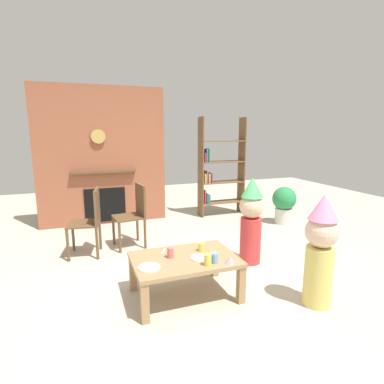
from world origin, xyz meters
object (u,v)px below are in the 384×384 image
Objects in this scene: paper_plate_front at (200,258)px; paper_cup_far_left at (208,260)px; paper_cup_near_left at (170,253)px; dining_chair_left at (90,218)px; paper_cup_near_right at (215,258)px; paper_cup_center at (201,247)px; potted_plant_tall at (284,203)px; child_in_pink at (251,219)px; paper_plate_rear at (149,267)px; birthday_cake_slice at (230,260)px; bookshelf at (218,171)px; coffee_table at (185,263)px; child_with_cone_hat at (320,248)px.

paper_cup_far_left is at bearing -87.04° from paper_plate_front.
paper_cup_near_left is at bearing 133.29° from paper_cup_far_left.
paper_cup_near_right is at bearing 132.32° from dining_chair_left.
potted_plant_tall is at bearing 36.40° from paper_cup_center.
child_in_pink reaches higher than dining_chair_left.
paper_plate_rear is at bearing -147.86° from paper_cup_near_left.
dining_chair_left is at bearing -52.15° from child_in_pink.
paper_cup_near_left is at bearing 147.36° from birthday_cake_slice.
bookshelf is 3.28m from birthday_cake_slice.
coffee_table is at bearing 129.67° from dining_chair_left.
paper_cup_far_left is at bearing -116.41° from bookshelf.
birthday_cake_slice is 0.09× the size of child_with_cone_hat.
paper_cup_far_left is 0.53× the size of paper_plate_rear.
child_with_cone_hat is at bearing -26.25° from paper_cup_near_left.
paper_cup_near_right reaches higher than birthday_cake_slice.
coffee_table is 0.95× the size of child_with_cone_hat.
paper_cup_far_left reaches higher than paper_plate_front.
paper_plate_rear is at bearing -2.30° from child_in_pink.
birthday_cake_slice is at bearing 5.30° from child_with_cone_hat.
birthday_cake_slice is (0.36, -0.27, 0.10)m from coffee_table.
birthday_cake_slice is (0.23, -0.20, 0.03)m from paper_plate_front.
bookshelf is 3.34m from paper_cup_far_left.
birthday_cake_slice is 1.03m from child_in_pink.
child_with_cone_hat is (0.91, -0.37, 0.11)m from paper_cup_near_right.
coffee_table is at bearing -0.00° from child_in_pink.
birthday_cake_slice is at bearing -32.64° from paper_cup_near_left.
potted_plant_tall is (2.86, 1.88, -0.04)m from paper_plate_rear.
paper_cup_near_right is 0.31m from paper_cup_center.
paper_plate_front is 0.21× the size of dining_chair_left.
paper_cup_near_right is 0.47× the size of paper_plate_rear.
dining_chair_left is (-1.06, 1.65, 0.05)m from paper_cup_near_right.
bookshelf is at bearing -142.56° from dining_chair_left.
dining_chair_left is (-1.97, 2.02, -0.06)m from child_with_cone_hat.
paper_plate_rear is at bearing -125.22° from bookshelf.
paper_cup_near_left is 1.05× the size of birthday_cake_slice.
child_with_cone_hat is at bearing -27.08° from coffee_table.
paper_plate_rear is (-0.52, -0.04, 0.00)m from paper_plate_front.
paper_plate_rear is at bearing 115.73° from dining_chair_left.
bookshelf reaches higher than child_in_pink.
paper_cup_center is at bearing -118.09° from bookshelf.
birthday_cake_slice is (0.13, -0.06, -0.01)m from paper_cup_near_right.
paper_cup_near_right is at bearing 21.47° from paper_cup_far_left.
bookshelf is 1.74× the size of child_in_pink.
coffee_table is 1.67m from dining_chair_left.
paper_plate_front is at bearing -115.82° from paper_cup_center.
birthday_cake_slice is at bearing -12.07° from paper_plate_rear.
child_in_pink is at bearing 41.03° from paper_cup_near_right.
birthday_cake_slice is at bearing 134.58° from dining_chair_left.
paper_cup_near_left is at bearing 161.40° from coffee_table.
bookshelf reaches higher than paper_cup_near_right.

